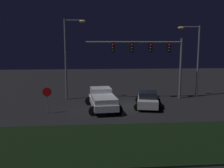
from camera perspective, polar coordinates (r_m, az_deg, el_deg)
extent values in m
plane|color=black|center=(23.88, 3.58, -5.05)|extent=(80.00, 80.00, 0.00)
cube|color=black|center=(15.31, 8.58, -12.84)|extent=(23.81, 6.57, 0.10)
cube|color=silver|center=(22.38, -2.20, -4.19)|extent=(2.51, 5.57, 0.55)
cube|color=silver|center=(23.40, -2.62, -1.89)|extent=(2.01, 2.07, 0.85)
cube|color=black|center=(23.37, -2.62, -1.58)|extent=(1.90, 1.68, 0.51)
cube|color=silver|center=(21.23, -1.80, -3.51)|extent=(2.20, 3.19, 0.45)
cylinder|color=black|center=(24.22, -5.26, -3.91)|extent=(0.80, 0.22, 0.80)
cylinder|color=black|center=(24.47, -0.44, -3.74)|extent=(0.80, 0.22, 0.80)
cylinder|color=black|center=(20.45, -4.31, -6.23)|extent=(0.80, 0.22, 0.80)
cylinder|color=black|center=(20.75, 1.39, -5.99)|extent=(0.80, 0.22, 0.80)
cube|color=#B7B7BC|center=(23.53, 8.24, -3.81)|extent=(2.72, 4.69, 0.70)
cube|color=black|center=(23.16, 8.27, -2.43)|extent=(2.00, 2.30, 0.55)
cylinder|color=black|center=(25.06, 6.11, -3.68)|extent=(0.64, 0.22, 0.64)
cylinder|color=black|center=(25.08, 10.32, -3.77)|extent=(0.64, 0.22, 0.64)
cylinder|color=black|center=(22.15, 5.84, -5.31)|extent=(0.64, 0.22, 0.64)
cylinder|color=black|center=(22.16, 10.62, -5.41)|extent=(0.64, 0.22, 0.64)
cylinder|color=slate|center=(27.91, 15.51, 3.39)|extent=(0.24, 0.24, 6.50)
cylinder|color=slate|center=(26.49, 5.20, 9.58)|extent=(10.20, 0.18, 0.18)
cube|color=black|center=(27.36, 12.91, 8.11)|extent=(0.32, 0.44, 0.95)
sphere|color=red|center=(27.14, 13.08, 8.73)|extent=(0.22, 0.22, 0.22)
sphere|color=#59380A|center=(27.14, 13.06, 8.10)|extent=(0.22, 0.22, 0.22)
sphere|color=#0C4719|center=(27.14, 13.04, 7.47)|extent=(0.22, 0.22, 0.22)
cube|color=black|center=(26.83, 8.80, 8.22)|extent=(0.32, 0.44, 0.95)
sphere|color=red|center=(26.60, 8.93, 8.86)|extent=(0.22, 0.22, 0.22)
sphere|color=#59380A|center=(26.60, 8.91, 8.21)|extent=(0.22, 0.22, 0.22)
sphere|color=#0C4719|center=(26.61, 8.90, 7.57)|extent=(0.22, 0.22, 0.22)
cube|color=black|center=(26.44, 4.53, 8.29)|extent=(0.32, 0.44, 0.95)
sphere|color=red|center=(26.21, 4.62, 8.94)|extent=(0.22, 0.22, 0.22)
sphere|color=#59380A|center=(26.21, 4.61, 8.28)|extent=(0.22, 0.22, 0.22)
sphere|color=#0C4719|center=(26.21, 4.60, 7.63)|extent=(0.22, 0.22, 0.22)
cube|color=black|center=(26.19, 0.16, 8.31)|extent=(0.32, 0.44, 0.95)
sphere|color=red|center=(25.96, 0.21, 8.97)|extent=(0.22, 0.22, 0.22)
sphere|color=#59380A|center=(25.96, 0.20, 8.31)|extent=(0.22, 0.22, 0.22)
sphere|color=#0C4719|center=(25.97, 0.20, 7.65)|extent=(0.22, 0.22, 0.22)
cylinder|color=slate|center=(26.73, -10.61, 5.47)|extent=(0.20, 0.20, 8.48)
cylinder|color=slate|center=(26.76, -8.85, 14.29)|extent=(1.83, 0.12, 0.12)
ellipsoid|color=#F9CC72|center=(26.70, -6.82, 14.13)|extent=(0.70, 0.44, 0.30)
cylinder|color=slate|center=(29.42, 19.17, 4.85)|extent=(0.20, 0.20, 7.90)
cylinder|color=slate|center=(29.04, 17.60, 12.40)|extent=(2.11, 0.12, 0.12)
ellipsoid|color=#F9CC72|center=(28.66, 15.59, 12.34)|extent=(0.70, 0.44, 0.30)
cylinder|color=slate|center=(21.66, -14.64, -3.75)|extent=(0.07, 0.07, 2.20)
cylinder|color=#B20C0F|center=(21.48, -14.73, -1.81)|extent=(0.76, 0.03, 0.76)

